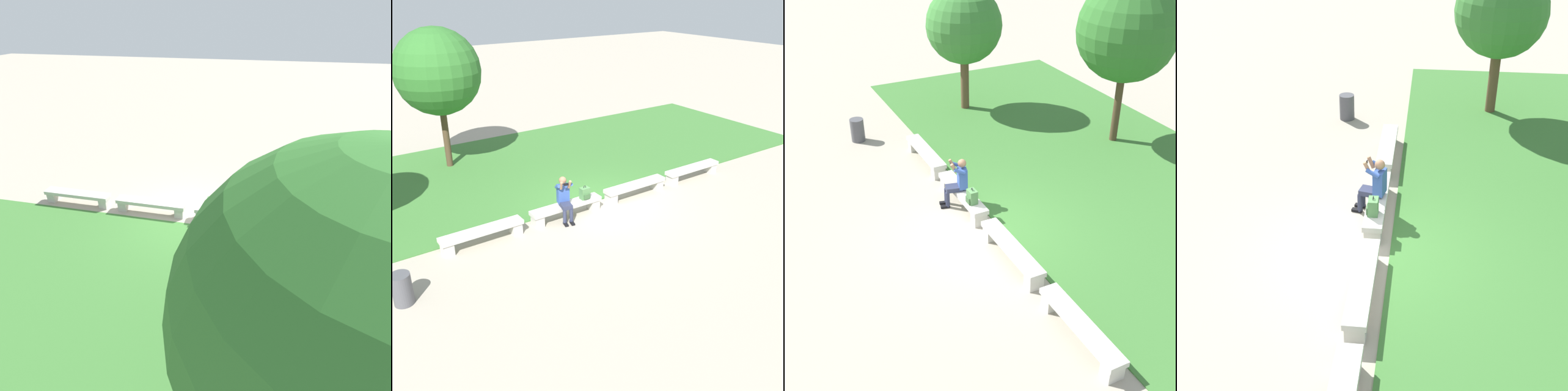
# 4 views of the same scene
# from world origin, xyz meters

# --- Properties ---
(ground_plane) EXTENTS (80.00, 80.00, 0.00)m
(ground_plane) POSITION_xyz_m (0.00, 0.00, 0.00)
(ground_plane) COLOR #A89E8C
(grass_strip) EXTENTS (22.31, 8.00, 0.03)m
(grass_strip) POSITION_xyz_m (0.00, 4.38, 0.01)
(grass_strip) COLOR #3D7533
(grass_strip) RESTS_ON ground
(bench_main) EXTENTS (2.32, 0.40, 0.45)m
(bench_main) POSITION_xyz_m (-4.00, 0.00, 0.31)
(bench_main) COLOR beige
(bench_main) RESTS_ON ground
(bench_near) EXTENTS (2.32, 0.40, 0.45)m
(bench_near) POSITION_xyz_m (-1.33, 0.00, 0.31)
(bench_near) COLOR beige
(bench_near) RESTS_ON ground
(bench_mid) EXTENTS (2.32, 0.40, 0.45)m
(bench_mid) POSITION_xyz_m (1.33, 0.00, 0.31)
(bench_mid) COLOR beige
(bench_mid) RESTS_ON ground
(bench_far) EXTENTS (2.32, 0.40, 0.45)m
(bench_far) POSITION_xyz_m (4.00, 0.00, 0.31)
(bench_far) COLOR beige
(bench_far) RESTS_ON ground
(person_photographer) EXTENTS (0.53, 0.77, 1.32)m
(person_photographer) POSITION_xyz_m (-1.44, -0.08, 0.74)
(person_photographer) COLOR black
(person_photographer) RESTS_ON ground
(backpack) EXTENTS (0.28, 0.24, 0.43)m
(backpack) POSITION_xyz_m (-0.68, -0.03, 0.63)
(backpack) COLOR #4C7F47
(backpack) RESTS_ON bench_near
(tree_left_background) EXTENTS (3.05, 3.05, 5.08)m
(tree_left_background) POSITION_xyz_m (-2.78, 6.07, 3.55)
(tree_left_background) COLOR #4C3826
(tree_left_background) RESTS_ON ground
(trash_bin) EXTENTS (0.44, 0.44, 0.75)m
(trash_bin) POSITION_xyz_m (-6.43, -1.41, 0.38)
(trash_bin) COLOR #4C4C51
(trash_bin) RESTS_ON ground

